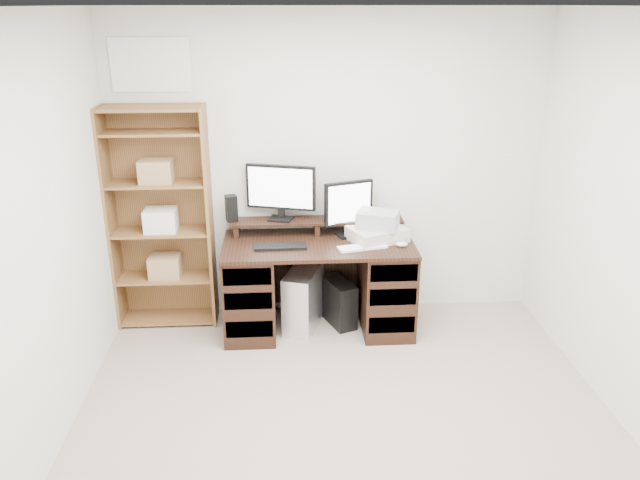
{
  "coord_description": "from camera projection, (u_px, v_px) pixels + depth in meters",
  "views": [
    {
      "loc": [
        -0.38,
        -2.94,
        2.51
      ],
      "look_at": [
        -0.1,
        1.43,
        0.85
      ],
      "focal_mm": 35.0,
      "sensor_mm": 36.0,
      "label": 1
    }
  ],
  "objects": [
    {
      "name": "riser_shelf",
      "position": [
        317.0,
        222.0,
        5.07
      ],
      "size": [
        1.4,
        0.22,
        0.12
      ],
      "color": "black",
      "rests_on": "desk"
    },
    {
      "name": "tower_silver",
      "position": [
        304.0,
        298.0,
        5.11
      ],
      "size": [
        0.37,
        0.55,
        0.5
      ],
      "primitive_type": "cube",
      "rotation": [
        0.0,
        0.0,
        -0.32
      ],
      "color": "silver",
      "rests_on": "ground"
    },
    {
      "name": "tower_black",
      "position": [
        339.0,
        302.0,
        5.18
      ],
      "size": [
        0.29,
        0.41,
        0.38
      ],
      "rotation": [
        0.0,
        0.0,
        0.37
      ],
      "color": "black",
      "rests_on": "ground"
    },
    {
      "name": "mouse",
      "position": [
        402.0,
        244.0,
        4.82
      ],
      "size": [
        0.11,
        0.09,
        0.04
      ],
      "primitive_type": "ellipsoid",
      "rotation": [
        0.0,
        0.0,
        0.34
      ],
      "color": "silver",
      "rests_on": "desk"
    },
    {
      "name": "desk",
      "position": [
        318.0,
        284.0,
        5.04
      ],
      "size": [
        1.5,
        0.7,
        0.75
      ],
      "color": "black",
      "rests_on": "ground"
    },
    {
      "name": "printer",
      "position": [
        377.0,
        234.0,
        4.94
      ],
      "size": [
        0.51,
        0.45,
        0.11
      ],
      "primitive_type": "cube",
      "rotation": [
        0.0,
        0.0,
        0.4
      ],
      "color": "beige",
      "rests_on": "desk"
    },
    {
      "name": "bookshelf",
      "position": [
        161.0,
        217.0,
        4.98
      ],
      "size": [
        0.8,
        0.3,
        1.8
      ],
      "color": "olive",
      "rests_on": "ground"
    },
    {
      "name": "speaker",
      "position": [
        231.0,
        208.0,
        4.99
      ],
      "size": [
        0.11,
        0.11,
        0.21
      ],
      "primitive_type": "cube",
      "rotation": [
        0.0,
        0.0,
        0.31
      ],
      "color": "black",
      "rests_on": "riser_shelf"
    },
    {
      "name": "monitor_small",
      "position": [
        349.0,
        206.0,
        4.99
      ],
      "size": [
        0.4,
        0.21,
        0.45
      ],
      "rotation": [
        0.0,
        0.0,
        0.33
      ],
      "color": "black",
      "rests_on": "desk"
    },
    {
      "name": "keyboard_white",
      "position": [
        362.0,
        247.0,
        4.79
      ],
      "size": [
        0.4,
        0.2,
        0.02
      ],
      "primitive_type": "cube",
      "rotation": [
        0.0,
        0.0,
        0.24
      ],
      "color": "white",
      "rests_on": "desk"
    },
    {
      "name": "basket",
      "position": [
        378.0,
        220.0,
        4.9
      ],
      "size": [
        0.37,
        0.32,
        0.13
      ],
      "primitive_type": "cube",
      "rotation": [
        0.0,
        0.0,
        -0.35
      ],
      "color": "#A4A8AF",
      "rests_on": "printer"
    },
    {
      "name": "monitor_wide",
      "position": [
        281.0,
        189.0,
        4.98
      ],
      "size": [
        0.55,
        0.21,
        0.45
      ],
      "rotation": [
        0.0,
        0.0,
        -0.28
      ],
      "color": "black",
      "rests_on": "riser_shelf"
    },
    {
      "name": "keyboard_black",
      "position": [
        280.0,
        247.0,
        4.8
      ],
      "size": [
        0.41,
        0.14,
        0.02
      ],
      "primitive_type": "cube",
      "rotation": [
        0.0,
        0.0,
        0.02
      ],
      "color": "black",
      "rests_on": "desk"
    },
    {
      "name": "room",
      "position": [
        357.0,
        265.0,
        3.21
      ],
      "size": [
        3.54,
        4.04,
        2.54
      ],
      "color": "tan",
      "rests_on": "ground"
    }
  ]
}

